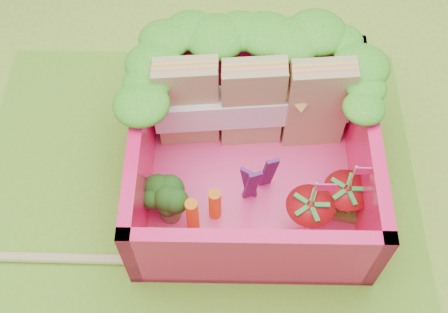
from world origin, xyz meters
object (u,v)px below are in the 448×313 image
strawberry_left (307,216)px  broccoli (168,201)px  sandwich_stack (253,104)px  bento_box (252,154)px  strawberry_right (343,200)px

strawberry_left → broccoli: bearing=175.2°
sandwich_stack → strawberry_left: size_ratio=2.29×
broccoli → strawberry_left: size_ratio=0.69×
bento_box → strawberry_left: size_ratio=2.61×
sandwich_stack → broccoli: sandwich_stack is taller
broccoli → strawberry_right: size_ratio=0.70×
bento_box → broccoli: bento_box is taller
broccoli → strawberry_left: 0.76m
broccoli → strawberry_left: (0.75, -0.06, -0.04)m
sandwich_stack → strawberry_left: (0.29, -0.62, -0.17)m
sandwich_stack → strawberry_right: (0.49, -0.53, -0.17)m
strawberry_left → strawberry_right: size_ratio=1.01×
sandwich_stack → strawberry_right: size_ratio=2.30×
sandwich_stack → strawberry_right: sandwich_stack is taller
broccoli → strawberry_right: strawberry_right is taller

